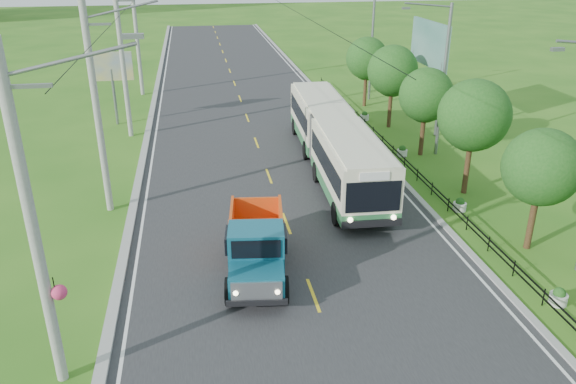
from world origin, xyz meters
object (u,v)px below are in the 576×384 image
object	(u,v)px
planter_far	(365,116)
pole_far	(137,35)
planter_mid	(402,151)
tree_fourth	(426,98)
planter_front	(558,297)
streetlight_far	(370,40)
tree_fifth	(393,73)
tree_back	(367,60)
pole_nearest	(36,232)
bus	(334,138)
tree_third	(473,119)
dump_truck	(256,243)
pole_near	(97,108)
tree_second	(541,170)
planter_near	(460,205)
streetlight_mid	(442,76)
pole_mid	(123,61)
billboard_right	(429,50)
billboard_left	(111,71)

from	to	relation	value
planter_far	pole_far	bearing A→B (deg)	146.88
pole_far	planter_mid	size ratio (longest dim) A/B	14.93
tree_fourth	planter_mid	size ratio (longest dim) A/B	8.06
planter_front	planter_mid	bearing A→B (deg)	90.00
pole_far	streetlight_far	xyz separation A→B (m)	(18.90, -5.00, -0.19)
tree_fifth	tree_back	bearing A→B (deg)	90.00
planter_mid	planter_far	xyz separation A→B (m)	(0.00, 8.00, 0.00)
pole_nearest	bus	size ratio (longest dim) A/B	0.59
tree_third	dump_truck	world-z (taller)	tree_third
pole_nearest	pole_far	size ratio (longest dim) A/B	1.00
pole_near	tree_second	xyz separation A→B (m)	(18.12, -6.86, -1.57)
pole_far	tree_fourth	size ratio (longest dim) A/B	1.85
pole_far	tree_back	xyz separation A→B (m)	(18.12, -6.86, -1.44)
tree_back	planter_near	world-z (taller)	tree_back
pole_nearest	tree_third	bearing A→B (deg)	31.62
streetlight_mid	bus	distance (m)	7.66
pole_mid	streetlight_mid	distance (m)	20.16
streetlight_far	planter_far	size ratio (longest dim) A/B	13.54
tree_second	planter_mid	xyz separation A→B (m)	(-1.26, 11.86, -3.23)
pole_near	planter_front	world-z (taller)	pole_near
pole_far	bus	xyz separation A→B (m)	(12.05, -20.71, -3.15)
tree_third	streetlight_far	world-z (taller)	streetlight_far
pole_nearest	planter_far	world-z (taller)	pole_nearest
pole_nearest	streetlight_mid	size ratio (longest dim) A/B	1.10
pole_mid	planter_far	world-z (taller)	pole_mid
tree_second	bus	distance (m)	11.93
streetlight_mid	dump_truck	world-z (taller)	streetlight_mid
pole_mid	tree_back	world-z (taller)	pole_mid
tree_fifth	streetlight_far	xyz separation A→B (m)	(0.79, 7.86, 1.05)
billboard_right	tree_back	bearing A→B (deg)	111.70
planter_near	billboard_left	distance (m)	25.78
planter_near	planter_mid	bearing A→B (deg)	90.00
tree_third	tree_back	world-z (taller)	tree_third
planter_front	tree_back	bearing A→B (deg)	87.44
planter_mid	dump_truck	xyz separation A→B (m)	(-10.47, -12.12, 1.08)
billboard_left	tree_fourth	bearing A→B (deg)	-26.99
tree_fourth	billboard_left	size ratio (longest dim) A/B	1.04
pole_mid	streetlight_mid	world-z (taller)	pole_mid
tree_back	streetlight_far	world-z (taller)	streetlight_far
planter_far	tree_third	bearing A→B (deg)	-84.82
tree_second	tree_back	distance (m)	24.00
tree_fifth	streetlight_far	size ratio (longest dim) A/B	0.64
planter_far	billboard_left	distance (m)	18.56
tree_fourth	pole_mid	bearing A→B (deg)	159.26
pole_mid	planter_far	size ratio (longest dim) A/B	14.93
billboard_right	pole_near	bearing A→B (deg)	-151.86
tree_second	planter_front	bearing A→B (deg)	-106.88
pole_near	planter_near	size ratio (longest dim) A/B	14.93
pole_near	streetlight_far	xyz separation A→B (m)	(18.90, 19.00, -0.19)
tree_third	bus	xyz separation A→B (m)	(-6.07, 4.15, -2.04)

